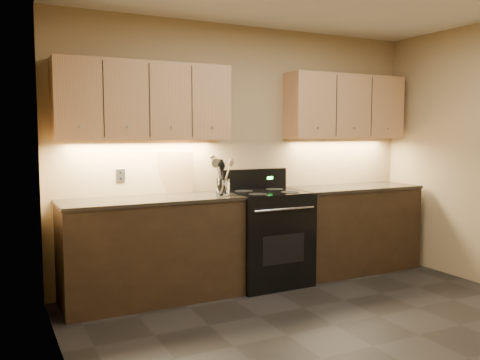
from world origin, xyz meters
The scene contains 16 objects.
floor centered at (0.00, 0.00, 0.00)m, with size 4.00×4.00×0.00m, color black.
wall_back centered at (0.00, 2.00, 1.30)m, with size 4.00×0.04×2.60m, color #9A875A.
wall_left centered at (-2.00, 0.00, 1.30)m, with size 0.04×4.00×2.60m, color #9A875A.
counter_left centered at (-1.10, 1.70, 0.47)m, with size 1.62×0.62×0.93m.
counter_right centered at (1.18, 1.70, 0.47)m, with size 1.46×0.62×0.93m.
stove centered at (0.08, 1.68, 0.48)m, with size 0.76×0.68×1.14m.
upper_cab_left centered at (-1.10, 1.85, 1.80)m, with size 1.60×0.30×0.70m, color tan.
upper_cab_right centered at (1.18, 1.85, 1.80)m, with size 1.44×0.30×0.70m, color tan.
outlet_plate centered at (-1.30, 1.99, 1.12)m, with size 0.09×0.01×0.12m, color #B2B5BA.
utensil_crock centered at (-0.42, 1.63, 1.00)m, with size 0.17×0.17×0.16m.
cutting_board centered at (-0.76, 1.97, 1.13)m, with size 0.33×0.02×0.41m, color tan.
wooden_spoon centered at (-0.44, 1.63, 1.12)m, with size 0.06×0.06×0.34m, color tan, non-canonical shape.
black_spoon centered at (-0.44, 1.65, 1.10)m, with size 0.06×0.06×0.30m, color black, non-canonical shape.
black_turner centered at (-0.42, 1.60, 1.12)m, with size 0.08×0.08×0.34m, color black, non-canonical shape.
steel_spatula centered at (-0.39, 1.65, 1.14)m, with size 0.08×0.08×0.39m, color silver, non-canonical shape.
steel_skimmer centered at (-0.38, 1.62, 1.11)m, with size 0.09×0.09×0.34m, color silver, non-canonical shape.
Camera 1 is at (-2.42, -2.69, 1.51)m, focal length 38.00 mm.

